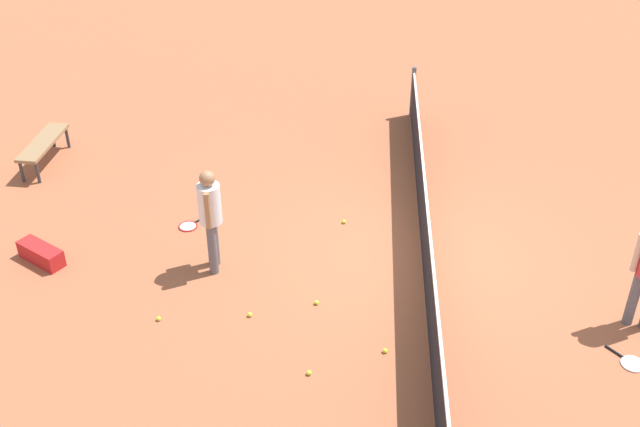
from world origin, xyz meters
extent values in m
plane|color=#9E5638|center=(0.00, 0.00, 0.00)|extent=(40.00, 40.00, 0.00)
cylinder|color=#4C4C51|center=(-5.00, 0.00, 0.54)|extent=(0.09, 0.09, 1.07)
cube|color=black|center=(0.00, 0.00, 0.46)|extent=(10.00, 0.02, 0.91)
cube|color=white|center=(0.00, 0.00, 0.94)|extent=(10.00, 0.04, 0.06)
cylinder|color=#595960|center=(0.37, -3.19, 0.42)|extent=(0.15, 0.15, 0.85)
cylinder|color=#595960|center=(0.59, -3.17, 0.42)|extent=(0.15, 0.15, 0.85)
cylinder|color=white|center=(0.48, -3.18, 1.16)|extent=(0.36, 0.36, 0.62)
cylinder|color=#9E704C|center=(0.26, -3.20, 1.18)|extent=(0.10, 0.10, 0.58)
cylinder|color=#9E704C|center=(0.69, -3.17, 1.18)|extent=(0.10, 0.10, 0.58)
sphere|color=#9E704C|center=(0.48, -3.18, 1.58)|extent=(0.25, 0.25, 0.23)
cylinder|color=#595960|center=(1.37, 2.77, 0.42)|extent=(0.18, 0.18, 0.85)
cylinder|color=beige|center=(1.33, 2.67, 1.18)|extent=(0.11, 0.11, 0.58)
torus|color=red|center=(-0.59, -3.83, 0.01)|extent=(0.44, 0.44, 0.02)
cylinder|color=silver|center=(-0.59, -3.83, 0.01)|extent=(0.38, 0.38, 0.00)
cylinder|color=black|center=(-0.81, -3.65, 0.02)|extent=(0.24, 0.20, 0.03)
torus|color=white|center=(2.20, 2.62, 0.01)|extent=(0.44, 0.44, 0.02)
cylinder|color=silver|center=(2.20, 2.62, 0.01)|extent=(0.38, 0.38, 0.00)
cylinder|color=black|center=(1.99, 2.44, 0.02)|extent=(0.23, 0.21, 0.03)
sphere|color=#C6E033|center=(1.73, -3.76, 0.03)|extent=(0.07, 0.07, 0.07)
sphere|color=#C6E033|center=(-0.86, -1.26, 0.03)|extent=(0.07, 0.07, 0.07)
sphere|color=#C6E033|center=(1.25, -1.58, 0.03)|extent=(0.07, 0.07, 0.07)
sphere|color=#C6E033|center=(1.57, -2.50, 0.03)|extent=(0.07, 0.07, 0.07)
sphere|color=#C6E033|center=(2.65, -1.58, 0.03)|extent=(0.07, 0.07, 0.07)
sphere|color=#C6E033|center=(2.18, -0.60, 0.03)|extent=(0.07, 0.07, 0.07)
cube|color=olive|center=(-2.50, -6.89, 0.45)|extent=(1.52, 0.50, 0.06)
cylinder|color=#333338|center=(-3.18, -7.00, 0.21)|extent=(0.06, 0.06, 0.42)
cylinder|color=#333338|center=(-1.85, -7.09, 0.21)|extent=(0.06, 0.06, 0.42)
cylinder|color=#333338|center=(-3.16, -6.70, 0.21)|extent=(0.06, 0.06, 0.42)
cylinder|color=#333338|center=(-1.83, -6.79, 0.21)|extent=(0.06, 0.06, 0.42)
cube|color=#B21E1E|center=(0.48, -5.88, 0.14)|extent=(0.66, 0.83, 0.28)
cylinder|color=black|center=(0.30, -6.18, 0.14)|extent=(0.28, 0.22, 0.27)
camera|label=1|loc=(9.79, -0.99, 7.19)|focal=43.42mm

